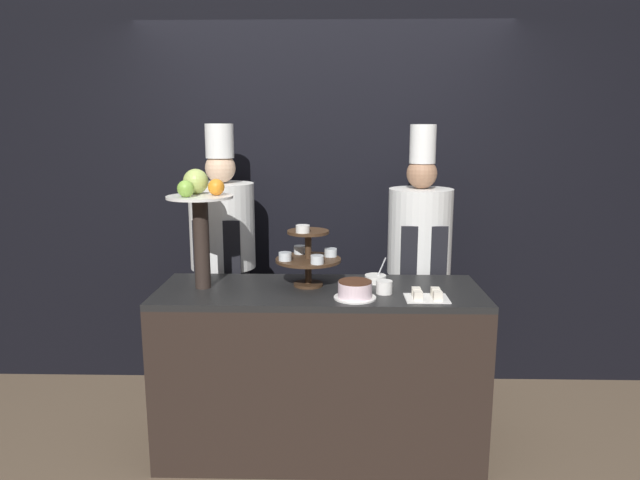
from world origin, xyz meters
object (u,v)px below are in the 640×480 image
object	(u,v)px
fruit_pedestal	(200,209)
cake_square_tray	(427,295)
cup_white	(384,287)
chef_center_left	(419,259)
cake_round	(355,290)
tiered_stand	(308,255)
serving_bowl_far	(375,279)
chef_left	(223,255)

from	to	relation	value
fruit_pedestal	cake_square_tray	xyz separation A→B (m)	(1.20, -0.20, -0.41)
fruit_pedestal	cup_white	xyz separation A→B (m)	(0.99, -0.11, -0.40)
fruit_pedestal	chef_center_left	world-z (taller)	chef_center_left
fruit_pedestal	cake_round	bearing A→B (deg)	-13.60
tiered_stand	serving_bowl_far	world-z (taller)	tiered_stand
tiered_stand	serving_bowl_far	distance (m)	0.41
fruit_pedestal	chef_left	world-z (taller)	chef_left
tiered_stand	cup_white	size ratio (longest dim) A/B	4.16
tiered_stand	cake_square_tray	size ratio (longest dim) A/B	1.64
cup_white	chef_left	world-z (taller)	chef_left
serving_bowl_far	chef_center_left	size ratio (longest dim) A/B	0.08
tiered_stand	fruit_pedestal	bearing A→B (deg)	-177.03
tiered_stand	chef_center_left	world-z (taller)	chef_center_left
cup_white	cake_square_tray	distance (m)	0.23
tiered_stand	cake_square_tray	bearing A→B (deg)	-20.64
tiered_stand	chef_center_left	distance (m)	0.87
fruit_pedestal	chef_left	size ratio (longest dim) A/B	0.35
cup_white	cake_square_tray	bearing A→B (deg)	-24.28
tiered_stand	cake_square_tray	xyz separation A→B (m)	(0.62, -0.23, -0.16)
chef_left	chef_center_left	xyz separation A→B (m)	(1.26, -0.00, -0.02)
cake_round	serving_bowl_far	size ratio (longest dim) A/B	1.49
cake_round	fruit_pedestal	bearing A→B (deg)	166.40
chef_left	cake_square_tray	bearing A→B (deg)	-32.50
cake_square_tray	chef_center_left	world-z (taller)	chef_center_left
serving_bowl_far	cake_round	bearing A→B (deg)	-112.50
cake_round	cup_white	bearing A→B (deg)	30.69
cup_white	chef_center_left	xyz separation A→B (m)	(0.28, 0.66, 0.00)
cup_white	chef_center_left	bearing A→B (deg)	67.11
cup_white	serving_bowl_far	xyz separation A→B (m)	(-0.03, 0.21, -0.01)
fruit_pedestal	cup_white	distance (m)	1.07
cake_square_tray	chef_center_left	xyz separation A→B (m)	(0.07, 0.76, 0.02)
chef_left	chef_center_left	distance (m)	1.26
fruit_pedestal	chef_left	xyz separation A→B (m)	(0.01, 0.55, -0.38)
cake_round	cake_square_tray	xyz separation A→B (m)	(0.37, -0.00, -0.03)
tiered_stand	serving_bowl_far	size ratio (longest dim) A/B	2.47
serving_bowl_far	chef_center_left	world-z (taller)	chef_center_left
cake_square_tray	chef_left	xyz separation A→B (m)	(-1.19, 0.76, 0.04)
cake_round	cup_white	size ratio (longest dim) A/B	2.51
chef_center_left	tiered_stand	bearing A→B (deg)	-142.64
tiered_stand	chef_left	world-z (taller)	chef_left
tiered_stand	chef_center_left	xyz separation A→B (m)	(0.69, 0.52, -0.14)
serving_bowl_far	cake_square_tray	bearing A→B (deg)	-52.12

